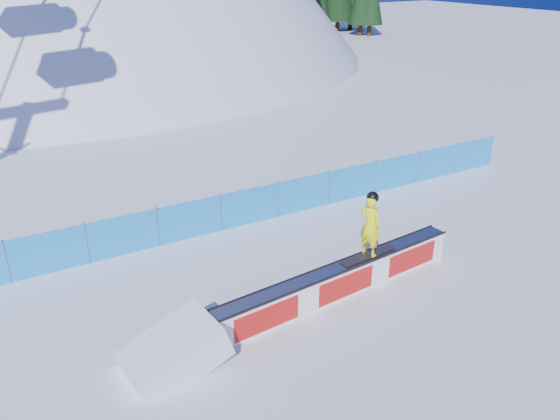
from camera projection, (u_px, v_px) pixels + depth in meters
ground at (331, 291)px, 13.87m from camera, size 160.00×160.00×0.00m
snow_hill at (83, 242)px, 54.43m from camera, size 64.00×64.00×64.00m
safety_fence at (250, 206)px, 17.16m from camera, size 22.05×0.05×1.30m
rail_box at (340, 281)px, 13.50m from camera, size 7.19×1.13×0.86m
snow_ramp at (175, 365)px, 11.34m from camera, size 2.26×1.53×1.34m
snowboarder at (371, 225)px, 13.43m from camera, size 1.69×0.68×1.74m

